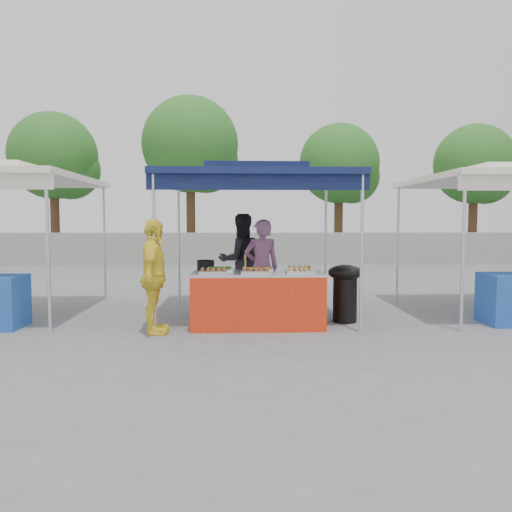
{
  "coord_description": "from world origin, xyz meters",
  "views": [
    {
      "loc": [
        -0.3,
        -7.67,
        1.63
      ],
      "look_at": [
        0.0,
        0.6,
        1.05
      ],
      "focal_mm": 35.0,
      "sensor_mm": 36.0,
      "label": 1
    }
  ],
  "objects_px": {
    "vendor_woman": "(262,268)",
    "customer_person": "(154,276)",
    "wok_burner": "(345,288)",
    "helper_man": "(241,261)",
    "cooking_pot": "(206,265)",
    "vendor_table": "(258,300)"
  },
  "relations": [
    {
      "from": "wok_burner",
      "to": "vendor_woman",
      "type": "xyz_separation_m",
      "value": [
        -1.32,
        0.57,
        0.28
      ]
    },
    {
      "from": "helper_man",
      "to": "customer_person",
      "type": "bearing_deg",
      "value": 42.29
    },
    {
      "from": "vendor_woman",
      "to": "customer_person",
      "type": "height_order",
      "value": "customer_person"
    },
    {
      "from": "cooking_pot",
      "to": "customer_person",
      "type": "height_order",
      "value": "customer_person"
    },
    {
      "from": "customer_person",
      "to": "vendor_woman",
      "type": "bearing_deg",
      "value": -52.25
    },
    {
      "from": "wok_burner",
      "to": "vendor_woman",
      "type": "bearing_deg",
      "value": 135.51
    },
    {
      "from": "vendor_table",
      "to": "wok_burner",
      "type": "height_order",
      "value": "wok_burner"
    },
    {
      "from": "vendor_woman",
      "to": "wok_burner",
      "type": "bearing_deg",
      "value": 145.77
    },
    {
      "from": "vendor_woman",
      "to": "helper_man",
      "type": "height_order",
      "value": "helper_man"
    },
    {
      "from": "vendor_table",
      "to": "cooking_pot",
      "type": "bearing_deg",
      "value": 156.52
    },
    {
      "from": "vendor_woman",
      "to": "customer_person",
      "type": "distance_m",
      "value": 2.08
    },
    {
      "from": "helper_man",
      "to": "customer_person",
      "type": "xyz_separation_m",
      "value": [
        -1.27,
        -2.15,
        -0.05
      ]
    },
    {
      "from": "vendor_table",
      "to": "wok_burner",
      "type": "xyz_separation_m",
      "value": [
        1.43,
        0.36,
        0.13
      ]
    },
    {
      "from": "cooking_pot",
      "to": "customer_person",
      "type": "bearing_deg",
      "value": -133.27
    },
    {
      "from": "vendor_woman",
      "to": "customer_person",
      "type": "bearing_deg",
      "value": 28.29
    },
    {
      "from": "vendor_woman",
      "to": "helper_man",
      "type": "distance_m",
      "value": 0.91
    },
    {
      "from": "vendor_table",
      "to": "vendor_woman",
      "type": "xyz_separation_m",
      "value": [
        0.1,
        0.93,
        0.41
      ]
    },
    {
      "from": "helper_man",
      "to": "vendor_woman",
      "type": "bearing_deg",
      "value": 95.51
    },
    {
      "from": "cooking_pot",
      "to": "vendor_table",
      "type": "bearing_deg",
      "value": -23.48
    },
    {
      "from": "vendor_woman",
      "to": "customer_person",
      "type": "xyz_separation_m",
      "value": [
        -1.62,
        -1.32,
        0.0
      ]
    },
    {
      "from": "wok_burner",
      "to": "vendor_table",
      "type": "bearing_deg",
      "value": 173.01
    },
    {
      "from": "wok_burner",
      "to": "helper_man",
      "type": "relative_size",
      "value": 0.53
    }
  ]
}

